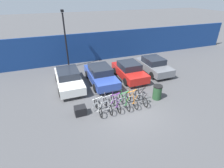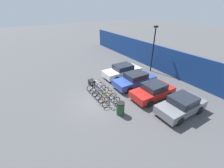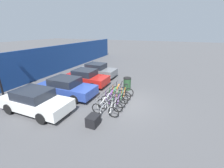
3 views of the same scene
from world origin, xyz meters
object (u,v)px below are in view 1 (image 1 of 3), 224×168
Objects in this scene: bicycle_white at (98,107)px; car_white at (69,79)px; bicycle_black at (141,98)px; lamp_post at (65,37)px; trash_bin at (157,92)px; car_blue at (101,75)px; bicycle_orange at (132,100)px; cargo_crate at (80,111)px; bike_rack at (120,100)px; bicycle_silver at (108,105)px; car_grey at (154,65)px; car_red at (129,71)px; bicycle_purple at (116,103)px; bicycle_green at (125,101)px.

car_white is at bearing 102.23° from bicycle_white.
lamp_post is at bearing 115.19° from bicycle_black.
car_blue is at bearing 127.92° from trash_bin.
bicycle_orange reaches higher than cargo_crate.
bicycle_silver is (-0.88, -0.15, -0.11)m from bike_rack.
car_white is at bearing -179.90° from car_grey.
bicycle_black is at bearing -130.95° from car_grey.
lamp_post is (-2.01, 4.18, 2.32)m from car_blue.
bike_rack is at bearing 174.86° from bicycle_black.
car_white is at bearing -97.87° from lamp_post.
car_grey reaches higher than bicycle_white.
bike_rack is at bearing -123.91° from car_red.
car_red is at bearing 68.70° from bicycle_orange.
car_white is 1.01× the size of car_blue.
bicycle_silver and bicycle_orange have the same top height.
bicycle_black is 0.39× the size of car_blue.
bicycle_black is at bearing -103.34° from car_red.
bike_rack is 1.54m from bicycle_white.
car_grey is (6.56, 4.04, 0.31)m from bicycle_white.
lamp_post is at bearing 90.51° from bicycle_white.
bicycle_silver is 4.99m from car_red.
car_red reaches higher than bicycle_purple.
lamp_post is 9.68m from trash_bin.
trash_bin is (3.13, 0.04, 0.14)m from bicycle_purple.
car_blue reaches higher than bicycle_purple.
bicycle_purple is at bearing -143.07° from car_grey.
cargo_crate is (-1.08, 0.16, -0.10)m from bicycle_white.
car_grey reaches higher than bicycle_silver.
bicycle_green is at bearing -53.57° from car_white.
bicycle_white and bicycle_green have the same top height.
bicycle_silver is at bearing -100.99° from car_blue.
bicycle_orange is 0.43× the size of car_grey.
bicycle_orange and bicycle_black have the same top height.
bicycle_black is at bearing -43.65° from car_white.
bicycle_purple is 4.68m from car_white.
bicycle_purple is 1.66× the size of trash_bin.
trash_bin is at bearing 1.91° from bicycle_green.
bicycle_silver is 1.74m from cargo_crate.
car_blue is at bearing 75.59° from bicycle_silver.
car_blue is at bearing 106.06° from bicycle_orange.
bike_rack is 5.14× the size of cargo_crate.
car_grey is 3.85× the size of trash_bin.
lamp_post is at bearing 104.22° from bicycle_purple.
bicycle_white is 0.64m from bicycle_silver.
car_white reaches higher than trash_bin.
bicycle_purple is at bearing -178.90° from bicycle_green.
bike_rack is at bearing -74.62° from lamp_post.
bicycle_purple is (1.18, 0.00, 0.00)m from bicycle_white.
bicycle_silver is 0.39× the size of car_white.
bike_rack is at bearing -87.71° from car_blue.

